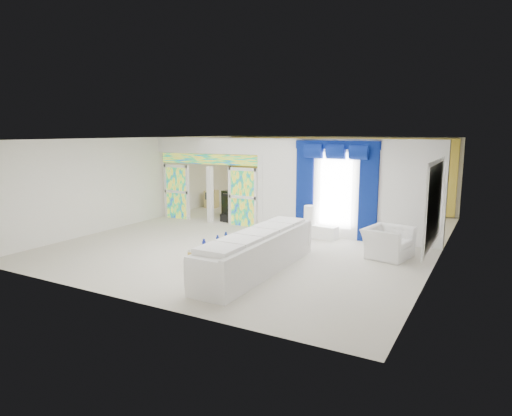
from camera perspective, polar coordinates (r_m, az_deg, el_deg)
The scene contains 22 objects.
floor at distance 13.87m, azimuth 1.31°, elevation -3.64°, with size 12.00×12.00×0.00m, color #B7AF9E.
dividing_wall at distance 13.71m, azimuth 11.29°, elevation 2.39°, with size 5.70×0.18×3.00m, color white.
dividing_header at distance 15.84m, azimuth -6.22°, elevation 7.94°, with size 4.30×0.18×0.55m, color white.
stained_panel_left at distance 16.84m, azimuth -10.09°, elevation 2.06°, with size 0.95×0.04×2.00m, color #994C3F.
stained_panel_right at distance 15.22m, azimuth -1.70°, elevation 1.40°, with size 0.95×0.04×2.00m, color #994C3F.
stained_transom at distance 15.86m, azimuth -6.19°, elevation 6.23°, with size 4.00×0.05×0.35m, color #994C3F.
window_pane at distance 13.70m, azimuth 10.16°, elevation 2.21°, with size 1.00×0.02×2.30m, color white.
blue_drape_left at distance 14.02m, azimuth 6.24°, elevation 2.27°, with size 0.55×0.10×2.80m, color #030A48.
blue_drape_right at distance 13.39m, azimuth 14.16°, elevation 1.67°, with size 0.55×0.10×2.80m, color #030A48.
blue_pelmet at distance 13.56m, azimuth 10.29°, elevation 7.94°, with size 2.60×0.12×0.25m, color #030A48.
wall_mirror at distance 11.17m, azimuth 21.87°, elevation 0.47°, with size 0.04×2.70×1.90m, color white.
gold_curtains at distance 19.00m, azimuth 9.60°, elevation 4.46°, with size 9.70×0.12×2.90m, color gold.
white_sofa at distance 10.40m, azimuth 0.23°, elevation -5.89°, with size 0.93×4.33×0.82m, color white.
coffee_table at distance 11.38m, azimuth -5.05°, elevation -5.72°, with size 0.56×1.67×0.37m, color #B59738.
console_table at distance 13.79m, azimuth 8.00°, elevation -2.99°, with size 1.17×0.37×0.39m, color white.
table_lamp at distance 13.79m, azimuth 6.88°, elevation -0.89°, with size 0.36×0.36×0.58m, color white.
armchair at distance 12.04m, azimuth 16.49°, elevation -4.23°, with size 1.19×1.04×0.78m, color white.
grand_piano at distance 17.27m, azimuth -0.38°, elevation 0.72°, with size 1.51×1.97×1.00m, color black.
piano_bench at distance 15.98m, azimuth -3.18°, elevation -1.35°, with size 0.82×0.32×0.27m, color black.
tv_console at distance 19.12m, azimuth -5.71°, elevation 1.16°, with size 0.50×0.46×0.73m, color tan.
chandelier at distance 17.59m, azimuth -0.20°, elevation 7.93°, with size 0.60×0.60×0.60m, color gold.
decanters at distance 11.29m, azimuth -5.18°, elevation -4.41°, with size 0.20×1.12×0.22m.
Camera 1 is at (6.22, -11.97, 3.23)m, focal length 31.32 mm.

